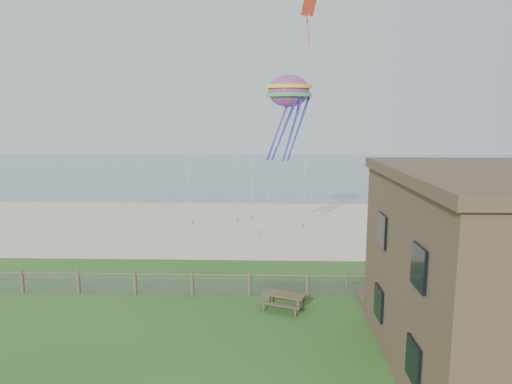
# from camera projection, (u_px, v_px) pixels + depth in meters

# --- Properties ---
(ground) EXTENTS (160.00, 160.00, 0.00)m
(ground) POSITION_uv_depth(u_px,v_px,m) (243.00, 355.00, 17.83)
(ground) COLOR #21511B
(ground) RESTS_ON ground
(sand_beach) EXTENTS (72.00, 20.00, 0.02)m
(sand_beach) POSITION_uv_depth(u_px,v_px,m) (258.00, 225.00, 39.54)
(sand_beach) COLOR #C3AD8C
(sand_beach) RESTS_ON ground
(ocean) EXTENTS (160.00, 68.00, 0.02)m
(ocean) POSITION_uv_depth(u_px,v_px,m) (264.00, 169.00, 82.95)
(ocean) COLOR slate
(ocean) RESTS_ON ground
(chainlink_fence) EXTENTS (36.20, 0.20, 1.25)m
(chainlink_fence) POSITION_uv_depth(u_px,v_px,m) (250.00, 286.00, 23.66)
(chainlink_fence) COLOR #4B402A
(chainlink_fence) RESTS_ON ground
(picnic_table) EXTENTS (2.48, 2.21, 0.87)m
(picnic_table) POSITION_uv_depth(u_px,v_px,m) (284.00, 300.00, 22.09)
(picnic_table) COLOR brown
(picnic_table) RESTS_ON ground
(octopus_kite) EXTENTS (3.83, 3.32, 6.60)m
(octopus_kite) POSITION_uv_depth(u_px,v_px,m) (288.00, 116.00, 32.06)
(octopus_kite) COLOR #FF2C28
(kite_red) EXTENTS (1.87, 2.13, 2.73)m
(kite_red) POSITION_uv_depth(u_px,v_px,m) (309.00, 18.00, 32.29)
(kite_red) COLOR red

